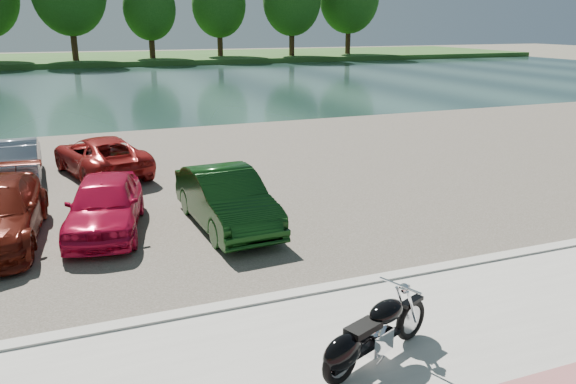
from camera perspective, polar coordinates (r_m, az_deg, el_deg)
ground at (r=9.23m, az=9.68°, el=-15.33°), size 200.00×200.00×0.00m
promenade at (r=8.51m, az=13.30°, el=-18.23°), size 60.00×6.00×0.10m
kerb at (r=10.72m, az=4.20°, el=-9.83°), size 60.00×0.30×0.14m
parking_lot at (r=18.75m, az=-7.61°, el=1.71°), size 60.00×18.00×0.04m
river at (r=47.06m, az=-16.27°, el=10.28°), size 120.00×40.00×0.00m
far_bank at (r=78.87m, az=-18.61°, el=12.71°), size 120.00×24.00×0.60m
motorcycle at (r=8.37m, az=8.15°, el=-14.37°), size 2.22×1.13×1.05m
car_4 at (r=14.05m, az=-18.11°, el=-1.19°), size 2.33×4.24×1.37m
car_5 at (r=13.78m, az=-6.29°, el=-0.68°), size 1.77×4.38×1.42m
car_9 at (r=19.50m, az=-26.08°, el=2.91°), size 1.60×4.32×1.41m
car_10 at (r=19.44m, az=-18.49°, el=3.53°), size 3.23×5.01×1.28m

